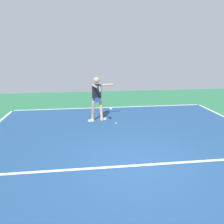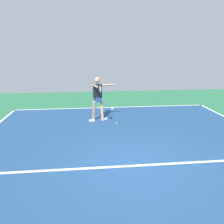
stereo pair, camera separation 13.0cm
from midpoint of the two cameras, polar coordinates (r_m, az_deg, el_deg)
The scene contains 7 objects.
ground_plane at distance 5.87m, azimuth 6.66°, elevation -13.47°, with size 20.64×20.64×0.00m, color #2D754C.
court_surface at distance 5.87m, azimuth 6.66°, elevation -13.46°, with size 9.90×11.67×0.00m, color navy.
court_line_baseline_near at distance 11.20m, azimuth 0.27°, elevation 1.24°, with size 9.90×0.10×0.01m, color white.
court_line_service at distance 5.77m, azimuth 6.91°, elevation -14.01°, with size 7.43×0.10×0.01m, color white.
court_line_centre_mark at distance 11.00m, azimuth 0.38°, elevation 0.97°, with size 0.10×0.30×0.01m, color white.
tennis_player at distance 8.84m, azimuth -3.33°, elevation 4.34°, with size 1.12×1.32×1.86m.
tennis_ball_far_corner at distance 8.70m, azimuth 1.67°, elevation -3.00°, with size 0.07×0.07×0.07m, color #C6E53D.
Camera 2 is at (1.13, 4.97, 2.90)m, focal length 34.29 mm.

